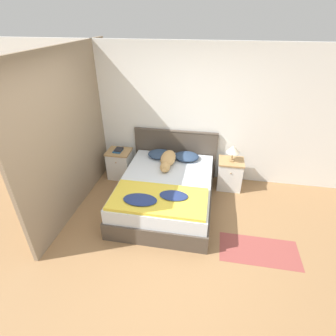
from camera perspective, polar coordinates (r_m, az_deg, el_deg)
ground_plane at (r=3.94m, az=-2.55°, el=-17.21°), size 16.00×16.00×0.00m
wall_back at (r=5.02m, az=2.47°, el=11.49°), size 9.00×0.06×2.55m
wall_side_left at (r=4.55m, az=-19.81°, el=7.58°), size 0.06×3.10×2.55m
bed at (r=4.53m, az=-0.46°, el=-5.31°), size 1.55×2.01×0.53m
headboard at (r=5.26m, az=1.61°, el=3.47°), size 1.63×0.06×1.00m
nightstand_left at (r=5.39m, az=-10.42°, el=0.91°), size 0.46×0.42×0.58m
nightstand_right at (r=5.10m, az=13.28°, el=-1.27°), size 0.46×0.42×0.58m
pillow_left at (r=5.03m, az=-1.73°, el=3.03°), size 0.47×0.39×0.11m
pillow_right at (r=4.96m, az=4.05°, el=2.54°), size 0.47×0.39×0.11m
quilt at (r=3.89m, az=-2.25°, el=-6.72°), size 1.43×0.75×0.09m
dog at (r=4.75m, az=-0.05°, el=1.82°), size 0.27×0.77×0.21m
book_stack at (r=5.24m, az=-10.77°, el=3.85°), size 0.17×0.21×0.05m
table_lamp at (r=4.85m, az=14.01°, el=3.95°), size 0.24×0.24×0.31m
rug at (r=4.13m, az=19.18°, el=-16.64°), size 1.11×0.55×0.00m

